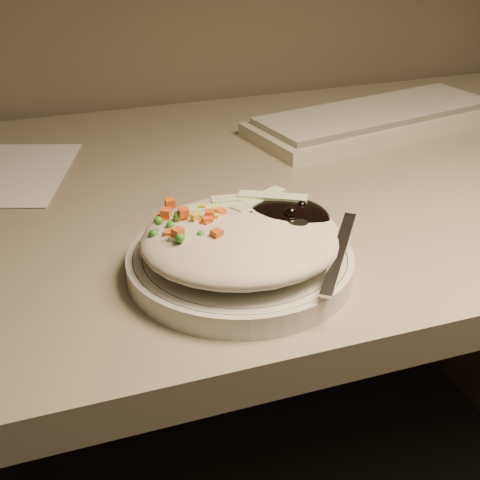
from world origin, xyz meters
name	(u,v)px	position (x,y,z in m)	size (l,w,h in m)	color
desk	(232,313)	(0.00, 1.38, 0.54)	(1.40, 0.70, 0.74)	gray
plate	(240,264)	(-0.06, 1.17, 0.75)	(0.22, 0.22, 0.02)	silver
plate_rim	(240,255)	(-0.06, 1.17, 0.76)	(0.21, 0.21, 0.00)	#144723
meal	(245,234)	(-0.06, 1.17, 0.78)	(0.21, 0.19, 0.05)	#C0B59C
keyboard	(376,119)	(0.28, 1.51, 0.75)	(0.43, 0.22, 0.03)	#BAB298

